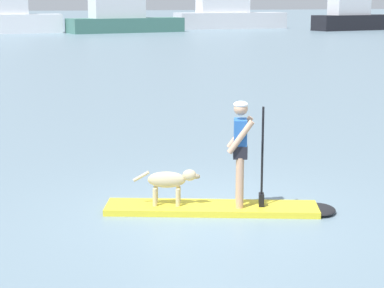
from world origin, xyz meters
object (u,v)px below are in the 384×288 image
moored_boat_center (228,14)px  dog (170,181)px  paddleboard (226,208)px  moored_boat_far_port (11,18)px  moored_boat_port (353,17)px  person_paddler (241,146)px  moored_boat_starboard (123,19)px

moored_boat_center → dog: bearing=-112.0°
paddleboard → moored_boat_far_port: size_ratio=0.39×
dog → moored_boat_port: size_ratio=0.09×
moored_boat_center → moored_boat_far_port: bearing=-170.9°
person_paddler → dog: size_ratio=1.64×
paddleboard → moored_boat_center: (25.28, 65.05, 1.60)m
moored_boat_starboard → moored_boat_port: size_ratio=1.03×
moored_boat_far_port → person_paddler: bearing=-90.4°
person_paddler → moored_boat_port: size_ratio=0.14×
moored_boat_far_port → moored_boat_port: bearing=-6.5°
dog → moored_boat_center: bearing=68.0°
paddleboard → moored_boat_starboard: moored_boat_starboard is taller
paddleboard → person_paddler: bearing=-20.6°
paddleboard → dog: size_ratio=3.58×
moored_boat_far_port → dog: bearing=-91.4°
paddleboard → moored_boat_center: size_ratio=0.29×
paddleboard → moored_boat_port: bearing=57.1°
moored_boat_starboard → moored_boat_center: moored_boat_center is taller
person_paddler → moored_boat_center: size_ratio=0.13×
moored_boat_starboard → moored_boat_port: moored_boat_port is taller
moored_boat_far_port → moored_boat_port: moored_boat_port is taller
moored_boat_center → moored_boat_starboard: bearing=-158.5°
paddleboard → moored_boat_far_port: bearing=89.4°
moored_boat_starboard → moored_boat_far_port: bearing=172.6°
moored_boat_starboard → person_paddler: bearing=-100.8°
person_paddler → moored_boat_port: (36.66, 57.04, 0.36)m
person_paddler → moored_boat_starboard: (11.45, 59.76, 0.31)m
moored_boat_far_port → moored_boat_starboard: bearing=-7.4°
moored_boat_starboard → moored_boat_center: size_ratio=0.96×
person_paddler → moored_boat_port: bearing=57.3°
moored_boat_port → moored_boat_center: bearing=145.1°
person_paddler → moored_boat_far_port: bearing=89.6°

